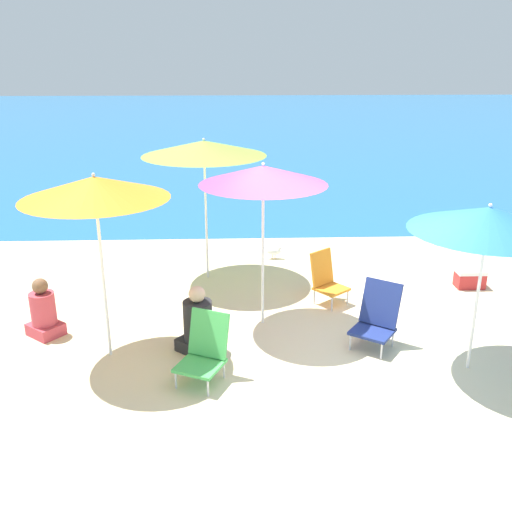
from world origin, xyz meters
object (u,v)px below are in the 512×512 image
object	(u,v)px
beach_umbrella_blue	(488,219)
seagull	(274,251)
beach_chair_green	(205,349)
person_seated_far	(44,313)
beach_chair_navy	(377,316)
beach_umbrella_purple	(263,175)
beach_chair_orange	(326,278)
person_seated_near	(198,325)
beach_umbrella_orange	(95,188)
cooler_box	(470,278)
beach_umbrella_lime	(204,148)

from	to	relation	value
beach_umbrella_blue	seagull	xyz separation A→B (m)	(-2.01, 3.82, -1.66)
beach_chair_green	person_seated_far	bearing A→B (deg)	176.92
beach_chair_navy	person_seated_far	world-z (taller)	beach_chair_navy
beach_umbrella_purple	beach_chair_orange	size ratio (longest dim) A/B	2.84
person_seated_near	beach_umbrella_blue	bearing A→B (deg)	-59.74
beach_umbrella_orange	beach_umbrella_blue	distance (m)	4.27
seagull	beach_umbrella_orange	bearing A→B (deg)	-123.66
beach_umbrella_purple	beach_chair_green	size ratio (longest dim) A/B	2.87
person_seated_far	cooler_box	distance (m)	6.30
beach_chair_green	person_seated_near	bearing A→B (deg)	124.71
cooler_box	beach_umbrella_orange	bearing A→B (deg)	-159.71
beach_chair_orange	person_seated_far	xyz separation A→B (m)	(-3.80, -0.90, -0.07)
beach_umbrella_orange	cooler_box	distance (m)	5.87
beach_umbrella_purple	beach_chair_orange	bearing A→B (deg)	34.15
beach_umbrella_blue	beach_umbrella_purple	bearing A→B (deg)	151.52
beach_umbrella_purple	beach_chair_navy	size ratio (longest dim) A/B	2.71
beach_chair_green	beach_chair_orange	size ratio (longest dim) A/B	0.99
beach_chair_orange	person_seated_far	world-z (taller)	person_seated_far
beach_chair_navy	seagull	size ratio (longest dim) A/B	3.02
cooler_box	beach_chair_orange	bearing A→B (deg)	-168.62
beach_chair_navy	person_seated_far	size ratio (longest dim) A/B	1.03
beach_umbrella_lime	beach_chair_navy	size ratio (longest dim) A/B	2.79
person_seated_near	beach_umbrella_purple	bearing A→B (deg)	-8.37
beach_umbrella_orange	seagull	distance (m)	4.47
beach_umbrella_purple	seagull	size ratio (longest dim) A/B	8.17
beach_umbrella_lime	seagull	bearing A→B (deg)	36.28
beach_umbrella_purple	cooler_box	size ratio (longest dim) A/B	4.97
beach_umbrella_purple	cooler_box	bearing A→B (deg)	18.76
beach_chair_green	person_seated_near	size ratio (longest dim) A/B	0.89
person_seated_far	beach_umbrella_blue	bearing A→B (deg)	-62.27
beach_umbrella_blue	cooler_box	size ratio (longest dim) A/B	4.47
beach_umbrella_lime	beach_chair_navy	distance (m)	3.66
beach_umbrella_orange	person_seated_far	world-z (taller)	beach_umbrella_orange
seagull	person_seated_near	bearing A→B (deg)	-109.40
beach_chair_orange	cooler_box	world-z (taller)	beach_chair_orange
person_seated_near	cooler_box	distance (m)	4.54
beach_umbrella_lime	person_seated_far	bearing A→B (deg)	-136.08
beach_umbrella_purple	person_seated_far	bearing A→B (deg)	-175.07
cooler_box	beach_umbrella_blue	bearing A→B (deg)	-111.95
person_seated_far	cooler_box	size ratio (longest dim) A/B	1.78
person_seated_far	seagull	distance (m)	4.23
person_seated_near	beach_chair_navy	bearing A→B (deg)	-48.35
beach_chair_navy	cooler_box	size ratio (longest dim) A/B	1.83
beach_umbrella_blue	beach_chair_green	world-z (taller)	beach_umbrella_blue
beach_chair_green	seagull	xyz separation A→B (m)	(1.05, 3.92, -0.23)
beach_umbrella_lime	beach_chair_navy	world-z (taller)	beach_umbrella_lime
beach_chair_orange	seagull	size ratio (longest dim) A/B	2.87
beach_umbrella_blue	beach_chair_orange	size ratio (longest dim) A/B	2.56
beach_chair_orange	beach_umbrella_lime	bearing A→B (deg)	109.96
beach_umbrella_orange	seagull	size ratio (longest dim) A/B	8.34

